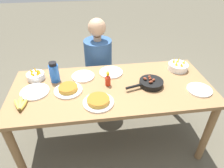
{
  "coord_description": "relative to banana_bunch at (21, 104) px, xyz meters",
  "views": [
    {
      "loc": [
        -0.21,
        -1.5,
        1.86
      ],
      "look_at": [
        0.0,
        0.0,
        0.8
      ],
      "focal_mm": 32.0,
      "sensor_mm": 36.0,
      "label": 1
    }
  ],
  "objects": [
    {
      "name": "frittata_plate_side",
      "position": [
        0.64,
        -0.05,
        0.0
      ],
      "size": [
        0.26,
        0.26,
        0.05
      ],
      "color": "white",
      "rests_on": "dining_table"
    },
    {
      "name": "dining_table",
      "position": [
        0.78,
        0.17,
        -0.12
      ],
      "size": [
        1.87,
        0.81,
        0.77
      ],
      "color": "olive",
      "rests_on": "ground_plane"
    },
    {
      "name": "ground_plane",
      "position": [
        0.78,
        0.17,
        -0.78
      ],
      "size": [
        14.0,
        14.0,
        0.0
      ],
      "primitive_type": "plane",
      "color": "#565142"
    },
    {
      "name": "fruit_bowl_citrus",
      "position": [
        1.52,
        0.38,
        0.02
      ],
      "size": [
        0.2,
        0.2,
        0.12
      ],
      "color": "white",
      "rests_on": "dining_table"
    },
    {
      "name": "banana_bunch",
      "position": [
        0.0,
        0.0,
        0.0
      ],
      "size": [
        0.13,
        0.2,
        0.04
      ],
      "color": "gold",
      "rests_on": "dining_table"
    },
    {
      "name": "skillet",
      "position": [
        1.14,
        0.14,
        0.01
      ],
      "size": [
        0.37,
        0.22,
        0.08
      ],
      "rotation": [
        0.0,
        0.0,
        3.4
      ],
      "color": "black",
      "rests_on": "dining_table"
    },
    {
      "name": "empty_plate_far_left",
      "position": [
        0.81,
        0.41,
        -0.01
      ],
      "size": [
        0.24,
        0.24,
        0.02
      ],
      "color": "white",
      "rests_on": "dining_table"
    },
    {
      "name": "empty_plate_far_right",
      "position": [
        1.56,
        -0.0,
        -0.01
      ],
      "size": [
        0.22,
        0.22,
        0.02
      ],
      "color": "white",
      "rests_on": "dining_table"
    },
    {
      "name": "fruit_bowl_mango",
      "position": [
        0.06,
        0.4,
        0.02
      ],
      "size": [
        0.17,
        0.17,
        0.11
      ],
      "color": "white",
      "rests_on": "dining_table"
    },
    {
      "name": "frittata_plate_center",
      "position": [
        0.38,
        0.15,
        0.0
      ],
      "size": [
        0.25,
        0.25,
        0.05
      ],
      "color": "white",
      "rests_on": "dining_table"
    },
    {
      "name": "hot_sauce_bottle",
      "position": [
        0.75,
        0.2,
        0.04
      ],
      "size": [
        0.05,
        0.05,
        0.14
      ],
      "color": "#B72814",
      "rests_on": "dining_table"
    },
    {
      "name": "water_bottle",
      "position": [
        0.25,
        0.34,
        0.08
      ],
      "size": [
        0.09,
        0.09,
        0.2
      ],
      "color": "blue",
      "rests_on": "dining_table"
    },
    {
      "name": "empty_plate_near_front",
      "position": [
        0.52,
        0.37,
        -0.01
      ],
      "size": [
        0.22,
        0.22,
        0.02
      ],
      "color": "white",
      "rests_on": "dining_table"
    },
    {
      "name": "empty_plate_mid_edge",
      "position": [
        0.08,
        0.17,
        -0.01
      ],
      "size": [
        0.25,
        0.25,
        0.02
      ],
      "color": "white",
      "rests_on": "dining_table"
    },
    {
      "name": "person_figure",
      "position": [
        0.7,
        0.82,
        -0.28
      ],
      "size": [
        0.36,
        0.36,
        1.21
      ],
      "color": "black",
      "rests_on": "ground_plane"
    }
  ]
}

